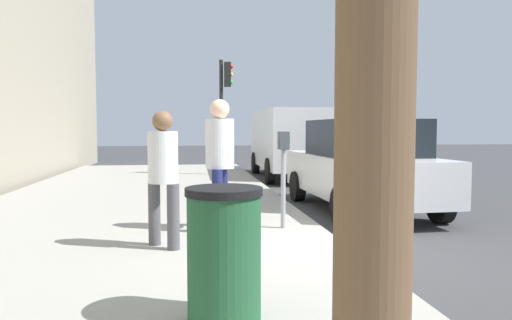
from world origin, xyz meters
TOP-DOWN VIEW (x-y plane):
  - ground_plane at (0.00, 0.00)m, footprint 80.00×80.00m
  - sidewalk_slab at (0.00, 3.00)m, footprint 28.00×6.00m
  - parking_meter at (1.20, 0.59)m, footprint 0.36×0.12m
  - pedestrian_at_meter at (1.20, 1.51)m, footprint 0.54×0.41m
  - pedestrian_bystander at (0.27, 2.27)m, footprint 0.42×0.39m
  - parked_sedan_near at (3.27, -1.35)m, footprint 4.46×2.08m
  - parked_van_far at (9.70, -1.35)m, footprint 5.23×2.19m
  - traffic_signal at (9.64, 0.81)m, footprint 0.24×0.44m
  - trash_bin at (-2.07, 1.70)m, footprint 0.59×0.59m

SIDE VIEW (x-z plane):
  - ground_plane at x=0.00m, z-range 0.00..0.00m
  - sidewalk_slab at x=0.00m, z-range 0.00..0.15m
  - trash_bin at x=-2.07m, z-range 0.15..1.16m
  - parked_sedan_near at x=3.27m, z-range 0.01..1.78m
  - pedestrian_bystander at x=0.27m, z-range 0.28..1.95m
  - parking_meter at x=1.20m, z-range 0.46..1.87m
  - parked_van_far at x=9.70m, z-range 0.17..2.35m
  - pedestrian_at_meter at x=1.20m, z-range 0.34..2.20m
  - traffic_signal at x=9.64m, z-range 0.78..4.38m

